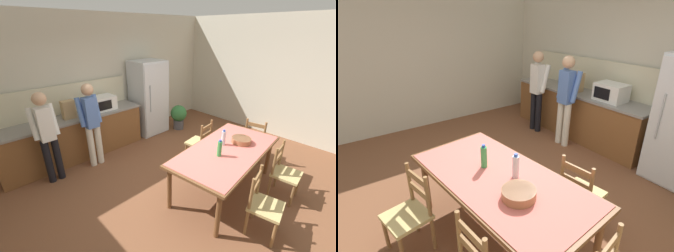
{
  "view_description": "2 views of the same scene",
  "coord_description": "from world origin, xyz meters",
  "views": [
    {
      "loc": [
        -2.48,
        -2.18,
        2.56
      ],
      "look_at": [
        -0.18,
        0.23,
        1.11
      ],
      "focal_mm": 24.0,
      "sensor_mm": 36.0,
      "label": 1
    },
    {
      "loc": [
        2.26,
        -1.8,
        2.33
      ],
      "look_at": [
        -0.3,
        0.02,
        0.96
      ],
      "focal_mm": 28.0,
      "sensor_mm": 36.0,
      "label": 2
    }
  ],
  "objects": [
    {
      "name": "ground_plane",
      "position": [
        0.0,
        0.0,
        0.0
      ],
      "size": [
        8.32,
        8.32,
        0.0
      ],
      "primitive_type": "plane",
      "color": "brown"
    },
    {
      "name": "wall_back",
      "position": [
        0.0,
        2.66,
        1.45
      ],
      "size": [
        6.52,
        0.12,
        2.9
      ],
      "primitive_type": "cube",
      "color": "beige",
      "rests_on": "ground"
    },
    {
      "name": "wall_left",
      "position": [
        -3.26,
        0.0,
        1.45
      ],
      "size": [
        0.12,
        5.2,
        2.9
      ],
      "primitive_type": "cube",
      "color": "beige",
      "rests_on": "ground"
    },
    {
      "name": "kitchen_counter",
      "position": [
        -0.95,
        2.23,
        0.46
      ],
      "size": [
        2.92,
        0.66,
        0.91
      ],
      "color": "brown",
      "rests_on": "ground"
    },
    {
      "name": "counter_splashback",
      "position": [
        -0.95,
        2.54,
        1.21
      ],
      "size": [
        2.88,
        0.03,
        0.6
      ],
      "primitive_type": "cube",
      "color": "beige",
      "rests_on": "kitchen_counter"
    },
    {
      "name": "microwave",
      "position": [
        -0.26,
        2.21,
        1.06
      ],
      "size": [
        0.5,
        0.39,
        0.3
      ],
      "color": "white",
      "rests_on": "kitchen_counter"
    },
    {
      "name": "paper_bag",
      "position": [
        -1.02,
        2.2,
        1.09
      ],
      "size": [
        0.24,
        0.16,
        0.36
      ],
      "primitive_type": "cube",
      "color": "tan",
      "rests_on": "kitchen_counter"
    },
    {
      "name": "dining_table",
      "position": [
        0.38,
        -0.55,
        0.7
      ],
      "size": [
        2.18,
        1.22,
        0.78
      ],
      "rotation": [
        0.0,
        0.0,
        0.1
      ],
      "color": "brown",
      "rests_on": "ground"
    },
    {
      "name": "bottle_near_centre",
      "position": [
        0.12,
        -0.58,
        0.9
      ],
      "size": [
        0.07,
        0.07,
        0.27
      ],
      "color": "green",
      "rests_on": "dining_table"
    },
    {
      "name": "bottle_off_centre",
      "position": [
        0.47,
        -0.41,
        0.9
      ],
      "size": [
        0.07,
        0.07,
        0.27
      ],
      "color": "silver",
      "rests_on": "dining_table"
    },
    {
      "name": "serving_bowl",
      "position": [
        0.76,
        -0.59,
        0.83
      ],
      "size": [
        0.32,
        0.32,
        0.09
      ],
      "color": "#9E6642",
      "rests_on": "dining_table"
    },
    {
      "name": "chair_side_far_right",
      "position": [
        0.77,
        0.29,
        0.44
      ],
      "size": [
        0.46,
        0.45,
        0.91
      ],
      "rotation": [
        0.0,
        0.0,
        3.26
      ],
      "color": "olive",
      "rests_on": "ground"
    },
    {
      "name": "chair_side_near_left",
      "position": [
        -0.01,
        -1.39,
        0.44
      ],
      "size": [
        0.49,
        0.47,
        0.91
      ],
      "rotation": [
        0.0,
        0.0,
        0.2
      ],
      "color": "olive",
      "rests_on": "ground"
    },
    {
      "name": "person_at_sink",
      "position": [
        -1.6,
        1.71,
        0.93
      ],
      "size": [
        0.41,
        0.29,
        1.65
      ],
      "rotation": [
        0.0,
        0.0,
        1.57
      ],
      "color": "black",
      "rests_on": "ground"
    },
    {
      "name": "person_at_counter",
      "position": [
        -0.8,
        1.69,
        0.94
      ],
      "size": [
        0.42,
        0.29,
        1.66
      ],
      "rotation": [
        0.0,
        0.0,
        1.57
      ],
      "color": "silver",
      "rests_on": "ground"
    }
  ]
}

